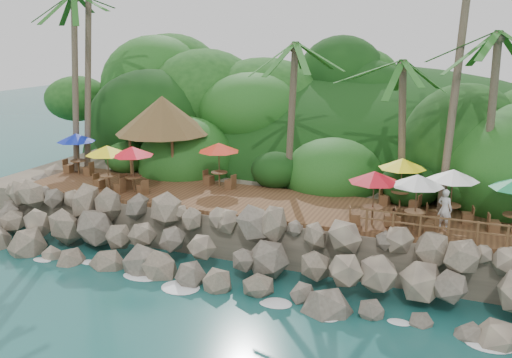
% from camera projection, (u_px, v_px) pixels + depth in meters
% --- Properties ---
extents(ground, '(140.00, 140.00, 0.00)m').
position_uv_depth(ground, '(202.00, 291.00, 23.55)').
color(ground, '#19514F').
rests_on(ground, ground).
extents(land_base, '(32.00, 25.20, 2.10)m').
position_uv_depth(land_base, '(312.00, 177.00, 37.60)').
color(land_base, gray).
rests_on(land_base, ground).
extents(jungle_hill, '(44.80, 28.00, 15.40)m').
position_uv_depth(jungle_hill, '(339.00, 168.00, 44.58)').
color(jungle_hill, '#143811').
rests_on(jungle_hill, ground).
extents(seawall, '(29.00, 4.00, 2.30)m').
position_uv_depth(seawall, '(222.00, 249.00, 25.04)').
color(seawall, gray).
rests_on(seawall, ground).
extents(terrace, '(26.00, 5.00, 0.20)m').
position_uv_depth(terrace, '(256.00, 202.00, 28.35)').
color(terrace, brown).
rests_on(terrace, land_base).
extents(jungle_foliage, '(44.00, 16.00, 12.00)m').
position_uv_depth(jungle_foliage, '(308.00, 196.00, 36.97)').
color(jungle_foliage, '#143811').
rests_on(jungle_foliage, ground).
extents(foam_line, '(25.20, 0.80, 0.06)m').
position_uv_depth(foam_line, '(205.00, 288.00, 23.81)').
color(foam_line, white).
rests_on(foam_line, ground).
extents(palms, '(28.92, 7.04, 13.34)m').
position_uv_depth(palms, '(283.00, 6.00, 28.07)').
color(palms, brown).
rests_on(palms, ground).
extents(palapa, '(5.57, 5.57, 4.60)m').
position_uv_depth(palapa, '(163.00, 115.00, 32.84)').
color(palapa, brown).
rests_on(palapa, ground).
extents(dining_clusters, '(25.85, 5.35, 2.44)m').
position_uv_depth(dining_clusters, '(282.00, 164.00, 27.16)').
color(dining_clusters, brown).
rests_on(dining_clusters, terrace).
extents(railing, '(7.20, 0.10, 1.00)m').
position_uv_depth(railing, '(448.00, 227.00, 22.66)').
color(railing, brown).
rests_on(railing, terrace).
extents(waiter, '(0.76, 0.64, 1.77)m').
position_uv_depth(waiter, '(445.00, 209.00, 24.05)').
color(waiter, white).
rests_on(waiter, terrace).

